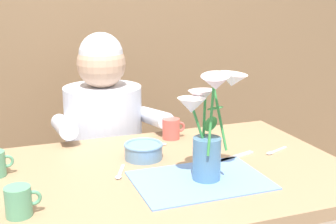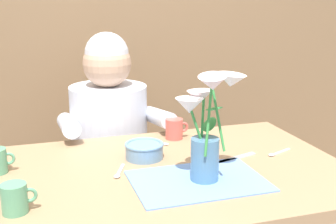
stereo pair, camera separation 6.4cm
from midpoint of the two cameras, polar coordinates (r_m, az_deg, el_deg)
wood_panel_backdrop at (r=2.38m, az=-7.33°, el=13.67°), size 4.00×0.10×2.50m
dining_table at (r=1.51m, az=0.81°, el=-10.78°), size 1.20×0.80×0.74m
seated_person at (r=2.07m, az=-6.41°, el=-5.92°), size 0.45×0.47×1.14m
striped_placemat at (r=1.39m, az=5.15°, el=-8.67°), size 0.40×0.28×0.00m
flower_vase at (r=1.34m, az=6.28°, el=-1.50°), size 0.25×0.22×0.34m
ceramic_bowl at (r=1.56m, az=-1.85°, el=-4.81°), size 0.14×0.14×0.06m
dinner_knife at (r=1.58m, az=9.50°, el=-5.84°), size 0.19×0.07×0.00m
tea_cup at (r=1.76m, az=1.87°, el=-2.14°), size 0.09×0.07×0.08m
coffee_cup at (r=1.24m, az=-17.38°, el=-10.39°), size 0.09×0.07×0.08m
spoon_0 at (r=1.70m, az=-0.16°, el=-4.06°), size 0.11×0.06×0.01m
spoon_1 at (r=1.66m, az=14.59°, el=-5.09°), size 0.12×0.06×0.01m
spoon_2 at (r=1.44m, az=-5.00°, el=-7.73°), size 0.06×0.12×0.01m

